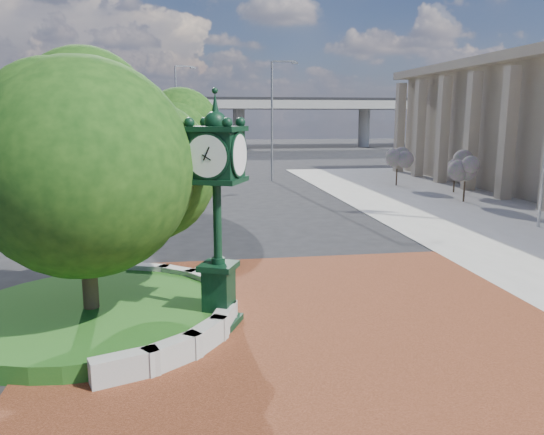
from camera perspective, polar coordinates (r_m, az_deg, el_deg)
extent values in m
plane|color=black|center=(13.52, 2.97, -10.06)|extent=(200.00, 200.00, 0.00)
cube|color=#5F2C16|center=(12.60, 3.92, -11.57)|extent=(12.00, 12.00, 0.04)
cube|color=#9E9B93|center=(10.48, -15.55, -15.32)|extent=(1.29, 0.76, 0.54)
cube|color=#9E9B93|center=(10.83, -10.63, -14.20)|extent=(1.20, 1.04, 0.54)
cube|color=#9E9B93|center=(11.46, -7.08, -12.63)|extent=(1.00, 1.22, 0.54)
cube|color=#9E9B93|center=(12.29, -5.17, -10.94)|extent=(0.71, 1.30, 0.54)
cube|color=#9E9B93|center=(13.19, -4.80, -9.37)|extent=(0.35, 1.25, 0.54)
cube|color=#9E9B93|center=(14.09, -5.68, -8.05)|extent=(0.71, 1.30, 0.54)
cube|color=#9E9B93|center=(14.90, -7.54, -7.03)|extent=(1.00, 1.22, 0.54)
cube|color=#9E9B93|center=(15.58, -10.09, -6.31)|extent=(1.20, 1.04, 0.54)
cube|color=#9E9B93|center=(16.07, -13.12, -5.89)|extent=(1.29, 0.76, 0.54)
cylinder|color=#164F16|center=(13.41, -18.78, -9.92)|extent=(6.10, 6.10, 0.40)
cube|color=#9E9B93|center=(82.41, -7.15, 11.93)|extent=(90.00, 12.00, 1.20)
cube|color=black|center=(82.43, -7.16, 12.49)|extent=(90.00, 12.00, 0.40)
cylinder|color=#9E9B93|center=(83.30, -17.59, 9.10)|extent=(1.80, 1.80, 6.00)
cylinder|color=#9E9B93|center=(82.73, -3.58, 9.57)|extent=(1.80, 1.80, 6.00)
cylinder|color=#9E9B93|center=(86.88, 9.86, 9.49)|extent=(1.80, 1.80, 6.00)
cylinder|color=#38281C|center=(13.13, -19.01, -6.30)|extent=(0.36, 0.36, 2.17)
sphere|color=#13370F|center=(12.63, -19.75, 5.26)|extent=(5.20, 5.20, 5.20)
cylinder|color=#38281C|center=(30.63, -11.35, 3.40)|extent=(0.36, 0.36, 1.92)
sphere|color=#13370F|center=(30.43, -11.51, 7.66)|extent=(4.40, 4.40, 4.40)
cube|color=black|center=(12.70, -5.68, -11.08)|extent=(1.19, 1.19, 0.18)
cube|color=black|center=(12.46, -5.74, -8.11)|extent=(0.82, 0.82, 1.24)
cube|color=black|center=(12.26, -5.79, -5.23)|extent=(1.04, 1.04, 0.13)
cylinder|color=black|center=(12.02, -5.89, -0.53)|extent=(0.19, 0.19, 1.91)
cube|color=black|center=(11.81, -6.03, 6.75)|extent=(1.34, 1.34, 1.01)
cylinder|color=white|center=(11.32, -7.00, 6.56)|extent=(0.85, 0.43, 0.90)
cylinder|color=white|center=(12.31, -5.14, 6.93)|extent=(0.85, 0.43, 0.90)
cylinder|color=white|center=(12.01, -8.40, 6.77)|extent=(0.43, 0.85, 0.90)
cylinder|color=white|center=(11.63, -3.59, 6.73)|extent=(0.43, 0.85, 0.90)
sphere|color=black|center=(11.78, -6.10, 10.14)|extent=(0.49, 0.49, 0.49)
cone|color=black|center=(11.79, -6.14, 11.94)|extent=(0.20, 0.20, 0.56)
imported|color=#5F0D11|center=(53.56, -4.16, 6.45)|extent=(1.82, 4.35, 1.47)
cylinder|color=slate|center=(39.67, -0.01, 10.18)|extent=(0.15, 0.15, 8.71)
cube|color=slate|center=(39.90, 1.30, 16.44)|extent=(1.75, 0.36, 0.12)
cube|color=slate|center=(39.94, 2.45, 16.29)|extent=(0.51, 0.30, 0.15)
cylinder|color=slate|center=(54.74, -10.21, 10.70)|extent=(0.17, 0.17, 9.68)
cube|color=slate|center=(55.25, -9.39, 15.75)|extent=(1.88, 0.78, 0.13)
cube|color=slate|center=(55.53, -8.51, 15.64)|extent=(0.60, 0.43, 0.16)
cylinder|color=#38281C|center=(31.98, 19.95, 2.61)|extent=(0.10, 0.10, 1.20)
sphere|color=#A65396|center=(31.87, 20.07, 4.39)|extent=(1.20, 1.20, 1.20)
cylinder|color=#38281C|center=(35.73, 18.99, 3.47)|extent=(0.10, 0.10, 1.20)
sphere|color=#A65396|center=(35.62, 19.09, 5.07)|extent=(1.20, 1.20, 1.20)
cylinder|color=#38281C|center=(38.29, 13.24, 4.23)|extent=(0.10, 0.10, 1.20)
sphere|color=#A65396|center=(38.19, 13.31, 5.72)|extent=(1.20, 1.20, 1.20)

